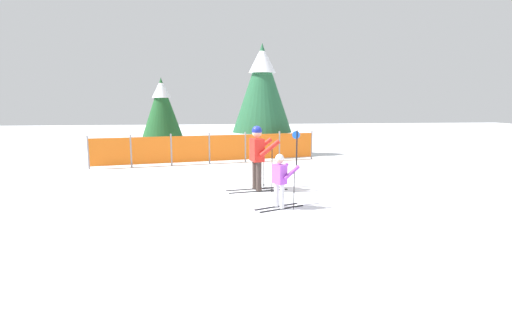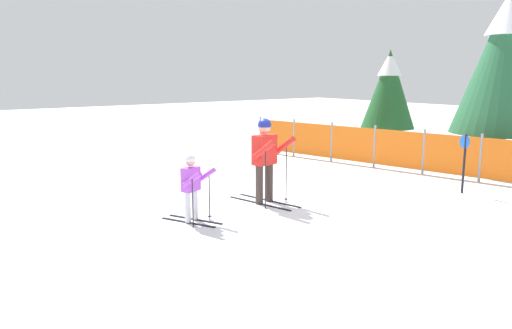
{
  "view_description": "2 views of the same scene",
  "coord_description": "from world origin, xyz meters",
  "px_view_note": "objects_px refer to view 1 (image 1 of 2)",
  "views": [
    {
      "loc": [
        -1.03,
        -10.28,
        2.26
      ],
      "look_at": [
        0.02,
        -1.41,
        0.85
      ],
      "focal_mm": 28.0,
      "sensor_mm": 36.0,
      "label": 1
    },
    {
      "loc": [
        7.71,
        -6.11,
        2.51
      ],
      "look_at": [
        0.65,
        -0.86,
        0.89
      ],
      "focal_mm": 35.0,
      "sensor_mm": 36.0,
      "label": 2
    }
  ],
  "objects_px": {
    "skier_child": "(280,177)",
    "conifer_far": "(262,87)",
    "safety_fence": "(209,148)",
    "trail_marker": "(297,144)",
    "skier_adult": "(258,152)",
    "conifer_near": "(162,107)"
  },
  "relations": [
    {
      "from": "skier_child",
      "to": "conifer_near",
      "type": "bearing_deg",
      "value": 86.0
    },
    {
      "from": "safety_fence",
      "to": "conifer_near",
      "type": "height_order",
      "value": "conifer_near"
    },
    {
      "from": "skier_child",
      "to": "trail_marker",
      "type": "relative_size",
      "value": 0.94
    },
    {
      "from": "skier_adult",
      "to": "safety_fence",
      "type": "height_order",
      "value": "skier_adult"
    },
    {
      "from": "skier_adult",
      "to": "conifer_near",
      "type": "bearing_deg",
      "value": 101.57
    },
    {
      "from": "trail_marker",
      "to": "safety_fence",
      "type": "bearing_deg",
      "value": 165.15
    },
    {
      "from": "conifer_far",
      "to": "conifer_near",
      "type": "xyz_separation_m",
      "value": [
        -4.24,
        0.81,
        -0.85
      ]
    },
    {
      "from": "skier_child",
      "to": "safety_fence",
      "type": "xyz_separation_m",
      "value": [
        -1.49,
        6.44,
        -0.12
      ]
    },
    {
      "from": "conifer_far",
      "to": "conifer_near",
      "type": "relative_size",
      "value": 1.42
    },
    {
      "from": "skier_adult",
      "to": "safety_fence",
      "type": "relative_size",
      "value": 0.2
    },
    {
      "from": "trail_marker",
      "to": "conifer_far",
      "type": "bearing_deg",
      "value": 105.61
    },
    {
      "from": "conifer_far",
      "to": "trail_marker",
      "type": "height_order",
      "value": "conifer_far"
    },
    {
      "from": "skier_child",
      "to": "trail_marker",
      "type": "xyz_separation_m",
      "value": [
        1.59,
        5.62,
        0.09
      ]
    },
    {
      "from": "skier_adult",
      "to": "skier_child",
      "type": "relative_size",
      "value": 1.42
    },
    {
      "from": "skier_adult",
      "to": "skier_child",
      "type": "distance_m",
      "value": 1.82
    },
    {
      "from": "skier_adult",
      "to": "conifer_far",
      "type": "bearing_deg",
      "value": 70.27
    },
    {
      "from": "safety_fence",
      "to": "conifer_far",
      "type": "distance_m",
      "value": 3.89
    },
    {
      "from": "safety_fence",
      "to": "trail_marker",
      "type": "relative_size",
      "value": 6.5
    },
    {
      "from": "skier_adult",
      "to": "skier_child",
      "type": "xyz_separation_m",
      "value": [
        0.26,
        -1.78,
        -0.3
      ]
    },
    {
      "from": "conifer_far",
      "to": "safety_fence",
      "type": "bearing_deg",
      "value": -135.76
    },
    {
      "from": "safety_fence",
      "to": "trail_marker",
      "type": "distance_m",
      "value": 3.19
    },
    {
      "from": "skier_child",
      "to": "conifer_far",
      "type": "bearing_deg",
      "value": 60.71
    }
  ]
}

